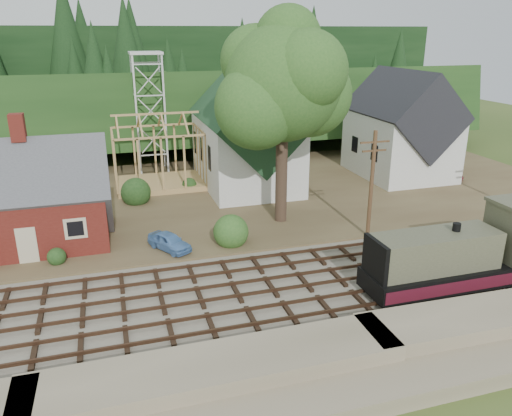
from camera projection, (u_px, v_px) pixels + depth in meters
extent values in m
plane|color=#384C1E|center=(305.00, 285.00, 29.80)|extent=(140.00, 140.00, 0.00)
cube|color=#7F7259|center=(377.00, 373.00, 22.14)|extent=(64.00, 5.00, 1.60)
cube|color=#726B5B|center=(305.00, 284.00, 29.77)|extent=(64.00, 11.00, 0.16)
cube|color=brown|center=(231.00, 194.00, 45.97)|extent=(64.00, 26.00, 0.30)
cube|color=#1E3F19|center=(188.00, 143.00, 67.65)|extent=(70.00, 28.96, 12.74)
cube|color=black|center=(172.00, 123.00, 82.08)|extent=(80.00, 20.00, 12.00)
cube|color=#571813|center=(32.00, 216.00, 34.59)|extent=(10.00, 7.00, 3.80)
cube|color=#4C4C51|center=(28.00, 190.00, 33.96)|extent=(10.80, 7.41, 7.41)
cube|color=#571813|center=(18.00, 128.00, 32.51)|extent=(0.90, 0.90, 1.80)
cube|color=beige|center=(27.00, 245.00, 31.66)|extent=(1.20, 0.06, 2.40)
cube|color=silver|center=(246.00, 152.00, 47.20)|extent=(8.00, 12.00, 6.40)
cube|color=#1B3C22|center=(246.00, 118.00, 46.13)|extent=(8.40, 12.96, 8.40)
cube|color=silver|center=(266.00, 105.00, 40.05)|extent=(2.40, 2.40, 4.00)
cone|color=#1B3C22|center=(266.00, 63.00, 38.94)|extent=(5.37, 5.37, 2.60)
cube|color=silver|center=(400.00, 144.00, 50.68)|extent=(8.00, 10.00, 6.40)
cube|color=black|center=(403.00, 112.00, 49.61)|extent=(8.40, 10.80, 8.40)
cube|color=tan|center=(160.00, 183.00, 47.80)|extent=(8.00, 6.00, 0.50)
cube|color=tan|center=(155.00, 114.00, 45.57)|extent=(8.00, 0.18, 0.18)
cube|color=silver|center=(137.00, 117.00, 49.63)|extent=(0.18, 0.18, 12.00)
cube|color=silver|center=(165.00, 115.00, 50.40)|extent=(0.18, 0.18, 12.00)
cube|color=silver|center=(135.00, 112.00, 52.16)|extent=(0.18, 0.18, 12.00)
cube|color=silver|center=(162.00, 111.00, 52.92)|extent=(0.18, 0.18, 12.00)
cube|color=silver|center=(145.00, 53.00, 49.27)|extent=(3.20, 3.20, 0.25)
cylinder|color=#38281E|center=(281.00, 171.00, 37.92)|extent=(0.90, 0.90, 8.00)
sphere|color=#2E5B22|center=(283.00, 83.00, 35.74)|extent=(8.40, 8.40, 8.40)
sphere|color=#2E5B22|center=(309.00, 95.00, 37.66)|extent=(6.40, 6.40, 6.40)
sphere|color=#2E5B22|center=(257.00, 107.00, 34.92)|extent=(6.00, 6.00, 6.00)
cylinder|color=#4C331E|center=(371.00, 187.00, 35.06)|extent=(0.28, 0.28, 8.00)
cube|color=#4C331E|center=(375.00, 142.00, 33.99)|extent=(2.20, 0.12, 0.12)
cube|color=#4C331E|center=(374.00, 151.00, 34.19)|extent=(1.80, 0.12, 0.12)
cube|color=black|center=(463.00, 283.00, 29.39)|extent=(12.23, 2.55, 0.36)
cube|color=black|center=(465.00, 272.00, 29.14)|extent=(12.23, 2.96, 1.12)
cube|color=#484A36|center=(435.00, 251.00, 27.98)|extent=(7.34, 2.34, 2.14)
cube|color=#4C101E|center=(483.00, 283.00, 27.79)|extent=(12.23, 0.04, 0.71)
cube|color=#4C101E|center=(448.00, 261.00, 30.49)|extent=(12.23, 0.04, 0.71)
cylinder|color=black|center=(456.00, 229.00, 27.92)|extent=(0.45, 0.45, 0.71)
imported|color=#6193CF|center=(169.00, 241.00, 33.76)|extent=(3.02, 3.72, 1.19)
imported|color=#AE0D20|center=(443.00, 175.00, 49.65)|extent=(4.21, 3.53, 1.07)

